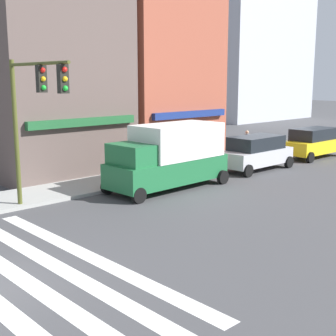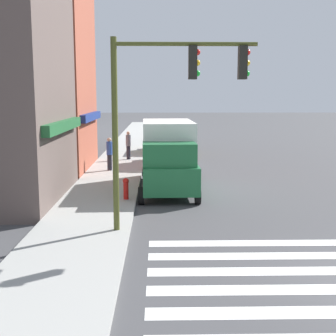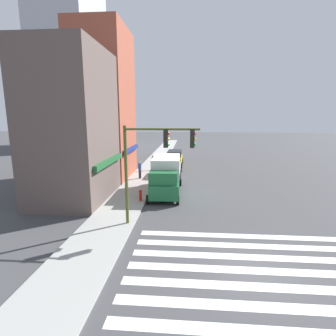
% 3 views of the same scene
% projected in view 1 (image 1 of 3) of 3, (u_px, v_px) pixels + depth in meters
% --- Properties ---
extents(storefront_row, '(14.80, 5.30, 14.85)m').
position_uv_depth(storefront_row, '(119.00, 53.00, 27.43)').
color(storefront_row, brown).
rests_on(storefront_row, ground_plane).
extents(traffic_signal, '(0.32, 4.23, 5.85)m').
position_uv_depth(traffic_signal, '(33.00, 104.00, 17.04)').
color(traffic_signal, '#474C1E').
rests_on(traffic_signal, ground_plane).
extents(box_truck_green, '(6.26, 2.42, 3.04)m').
position_uv_depth(box_truck_green, '(169.00, 155.00, 21.93)').
color(box_truck_green, '#1E6638').
rests_on(box_truck_green, ground_plane).
extents(suv_silver, '(4.70, 2.12, 1.94)m').
position_uv_depth(suv_silver, '(256.00, 152.00, 26.56)').
color(suv_silver, '#B7B7BC').
rests_on(suv_silver, ground_plane).
extents(suv_yellow, '(4.72, 2.12, 1.94)m').
position_uv_depth(suv_yellow, '(313.00, 142.00, 30.76)').
color(suv_yellow, yellow).
rests_on(suv_yellow, ground_plane).
extents(pedestrian_grey_coat, '(0.32, 0.32, 1.77)m').
position_uv_depth(pedestrian_grey_coat, '(247.00, 144.00, 29.68)').
color(pedestrian_grey_coat, '#23232D').
rests_on(pedestrian_grey_coat, sidewalk_left).
extents(pedestrian_blue_shirt, '(0.32, 0.32, 1.77)m').
position_uv_depth(pedestrian_blue_shirt, '(191.00, 149.00, 27.31)').
color(pedestrian_blue_shirt, '#23232D').
rests_on(pedestrian_blue_shirt, sidewalk_left).
extents(fire_hydrant, '(0.24, 0.24, 0.84)m').
position_uv_depth(fire_hydrant, '(105.00, 178.00, 21.64)').
color(fire_hydrant, red).
rests_on(fire_hydrant, sidewalk_left).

